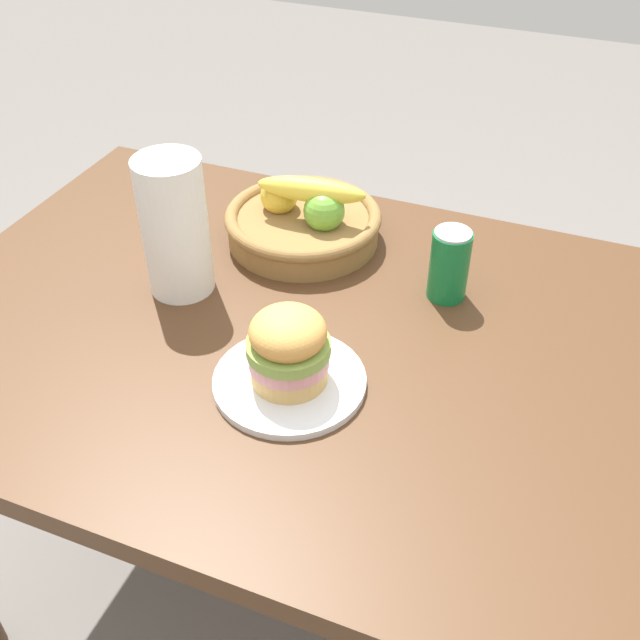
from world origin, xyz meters
name	(u,v)px	position (x,y,z in m)	size (l,w,h in m)	color
ground_plane	(330,595)	(0.00, 0.00, 0.00)	(8.00, 8.00, 0.00)	slate
dining_table	(333,383)	(0.00, 0.00, 0.65)	(1.40, 0.90, 0.75)	#4C301C
plate	(290,381)	(-0.02, -0.12, 0.76)	(0.23, 0.23, 0.01)	white
sandwich	(288,347)	(-0.02, -0.12, 0.82)	(0.12, 0.12, 0.12)	#DBAD60
soda_can	(449,265)	(0.14, 0.17, 0.81)	(0.07, 0.07, 0.13)	#147238
fruit_basket	(304,220)	(-0.15, 0.24, 0.79)	(0.29, 0.29, 0.14)	olive
paper_towel_roll	(175,227)	(-0.29, 0.03, 0.87)	(0.11, 0.11, 0.24)	white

